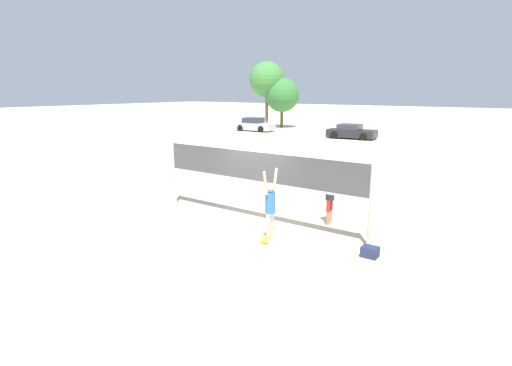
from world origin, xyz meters
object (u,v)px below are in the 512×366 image
volleyball_net (256,173)px  parked_car_mid (351,132)px  tree_left_cluster (267,80)px  player_spiker (270,204)px  player_blocker (330,193)px  gear_bag (370,252)px  parked_car_near (255,125)px  tree_right_cluster (282,95)px  volleyball (264,240)px

volleyball_net → parked_car_mid: bearing=105.2°
tree_left_cluster → parked_car_mid: bearing=-21.5°
volleyball_net → tree_left_cluster: bearing=123.3°
player_spiker → player_blocker: player_spiker is taller
player_blocker → gear_bag: player_blocker is taller
volleyball_net → parked_car_near: 29.52m
gear_bag → parked_car_mid: parked_car_mid is taller
volleyball_net → gear_bag: volleyball_net is taller
tree_left_cluster → tree_right_cluster: bearing=21.1°
volleyball_net → tree_left_cluster: (-18.66, 28.37, 3.69)m
parked_car_mid → player_blocker: bearing=-74.5°
parked_car_mid → tree_right_cluster: tree_right_cluster is taller
player_blocker → gear_bag: bearing=48.5°
player_blocker → parked_car_near: bearing=-139.8°
player_spiker → gear_bag: bearing=-77.4°
parked_car_mid → tree_right_cluster: size_ratio=0.77×
player_blocker → tree_right_cluster: bearing=-145.6°
volleyball → parked_car_mid: parked_car_mid is taller
player_spiker → player_blocker: 2.45m
parked_car_near → player_spiker: bearing=-56.8°
volleyball → parked_car_near: (-18.52, 25.39, 0.52)m
parked_car_mid → tree_left_cluster: tree_left_cluster is taller
player_spiker → parked_car_mid: 25.92m
volleyball_net → player_spiker: volleyball_net is taller
player_blocker → parked_car_near: (-19.27, 22.81, -0.42)m
gear_bag → parked_car_mid: size_ratio=0.10×
parked_car_near → tree_right_cluster: size_ratio=0.75×
player_spiker → gear_bag: player_spiker is taller
volleyball → parked_car_near: parked_car_near is taller
volleyball_net → tree_right_cluster: size_ratio=1.37×
player_spiker → tree_right_cluster: bearing=31.3°
tree_left_cluster → tree_right_cluster: 2.42m
tree_right_cluster → player_spiker: bearing=-58.7°
gear_bag → tree_right_cluster: 36.48m
volleyball → tree_left_cluster: (-19.96, 29.80, 5.21)m
player_blocker → gear_bag: 2.78m
tree_right_cluster → volleyball: bearing=-58.9°
parked_car_mid → volleyball_net: bearing=-80.0°
volleyball_net → tree_left_cluster: tree_left_cluster is taller
volleyball_net → tree_right_cluster: (-17.02, 29.00, 2.03)m
parked_car_mid → player_spiker: bearing=-77.8°
player_blocker → tree_right_cluster: tree_right_cluster is taller
player_spiker → tree_right_cluster: 35.43m
player_blocker → parked_car_mid: player_blocker is taller
tree_left_cluster → player_spiker: bearing=-55.9°
tree_right_cluster → player_blocker: bearing=-55.6°
volleyball_net → tree_right_cluster: bearing=120.4°
volleyball → parked_car_mid: 26.14m
volleyball → volleyball_net: bearing=132.2°
volleyball → parked_car_near: bearing=126.1°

